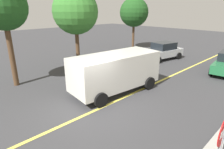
# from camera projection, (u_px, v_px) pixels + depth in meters

# --- Properties ---
(ground_plane) EXTENTS (80.00, 80.00, 0.00)m
(ground_plane) POSITION_uv_depth(u_px,v_px,m) (97.00, 110.00, 9.08)
(ground_plane) COLOR #38383A
(lane_marking_centre) EXTENTS (28.00, 0.16, 0.01)m
(lane_marking_centre) POSITION_uv_depth(u_px,v_px,m) (136.00, 92.00, 11.05)
(lane_marking_centre) COLOR #E0D14C
(stop_sign) EXTENTS (0.76, 0.07, 2.34)m
(stop_sign) POSITION_uv_depth(u_px,v_px,m) (221.00, 144.00, 4.40)
(stop_sign) COLOR gray
(stop_sign) RESTS_ON ground_plane
(white_van) EXTENTS (5.37, 2.67, 2.20)m
(white_van) POSITION_uv_depth(u_px,v_px,m) (116.00, 70.00, 10.75)
(white_van) COLOR silver
(white_van) RESTS_ON ground_plane
(car_silver_behind_van) EXTENTS (4.39, 2.50, 1.61)m
(car_silver_behind_van) POSITION_uv_depth(u_px,v_px,m) (162.00, 51.00, 17.94)
(car_silver_behind_van) COLOR #B7BABF
(car_silver_behind_van) RESTS_ON ground_plane
(tree_left_verge) EXTENTS (3.39, 3.39, 6.07)m
(tree_left_verge) POSITION_uv_depth(u_px,v_px,m) (75.00, 12.00, 14.16)
(tree_left_verge) COLOR #513823
(tree_left_verge) RESTS_ON ground_plane
(tree_centre_verge) EXTENTS (2.64, 2.64, 6.00)m
(tree_centre_verge) POSITION_uv_depth(u_px,v_px,m) (3.00, 8.00, 10.55)
(tree_centre_verge) COLOR #513823
(tree_centre_verge) RESTS_ON ground_plane
(tree_right_verge) EXTENTS (3.24, 3.24, 5.81)m
(tree_right_verge) POSITION_uv_depth(u_px,v_px,m) (134.00, 12.00, 21.64)
(tree_right_verge) COLOR #513823
(tree_right_verge) RESTS_ON ground_plane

